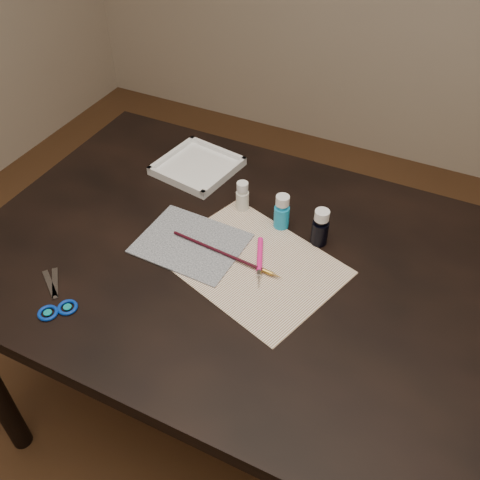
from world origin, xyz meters
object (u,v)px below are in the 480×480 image
at_px(paint_bottle_white, 242,196).
at_px(paint_bottle_navy, 320,227).
at_px(palette_tray, 197,166).
at_px(paper, 253,264).
at_px(paint_bottle_cyan, 282,212).
at_px(canvas, 191,243).
at_px(scissors, 51,294).

height_order(paint_bottle_white, paint_bottle_navy, paint_bottle_navy).
bearing_deg(paint_bottle_white, palette_tray, 152.12).
bearing_deg(paint_bottle_navy, paint_bottle_white, 170.95).
xyz_separation_m(paper, palette_tray, (-0.31, 0.28, 0.01)).
bearing_deg(paint_bottle_cyan, canvas, -137.23).
bearing_deg(palette_tray, scissors, -95.73).
xyz_separation_m(paper, paint_bottle_cyan, (0.01, 0.15, 0.05)).
bearing_deg(paint_bottle_white, paint_bottle_navy, -9.05).
xyz_separation_m(canvas, paint_bottle_cyan, (0.17, 0.16, 0.04)).
distance_m(paint_bottle_white, paint_bottle_navy, 0.23).
bearing_deg(scissors, palette_tray, -60.69).
xyz_separation_m(paper, canvas, (-0.17, -0.01, 0.00)).
height_order(canvas, scissors, scissors).
relative_size(paint_bottle_white, palette_tray, 0.41).
height_order(paper, paint_bottle_navy, paint_bottle_navy).
bearing_deg(paint_bottle_navy, paint_bottle_cyan, 171.84).
relative_size(scissors, palette_tray, 0.84).
xyz_separation_m(paint_bottle_navy, scissors, (-0.48, -0.42, -0.05)).
bearing_deg(scissors, paint_bottle_white, -83.45).
height_order(paint_bottle_cyan, palette_tray, paint_bottle_cyan).
bearing_deg(palette_tray, paint_bottle_cyan, -21.48).
relative_size(paper, scissors, 2.29).
xyz_separation_m(canvas, paint_bottle_navy, (0.28, 0.14, 0.05)).
bearing_deg(paper, paint_bottle_navy, 50.70).
distance_m(canvas, paint_bottle_cyan, 0.24).
bearing_deg(canvas, palette_tray, 116.38).
height_order(paint_bottle_white, palette_tray, paint_bottle_white).
distance_m(paper, paint_bottle_cyan, 0.16).
relative_size(paint_bottle_cyan, palette_tray, 0.47).
height_order(canvas, paint_bottle_cyan, paint_bottle_cyan).
relative_size(paper, palette_tray, 1.93).
distance_m(paper, palette_tray, 0.41).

